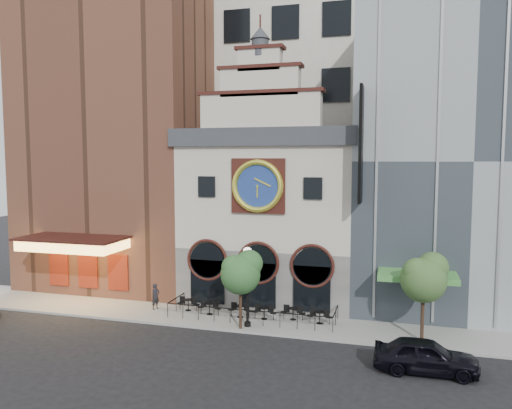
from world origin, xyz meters
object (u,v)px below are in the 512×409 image
object	(u,v)px
bistro_4	(293,313)
lamppost	(247,278)
car_right	(426,356)
bistro_0	(188,304)
bistro_5	(320,316)
tree_right	(424,276)
bistro_1	(210,307)
bistro_2	(240,310)
bistro_3	(264,312)
tree_left	(241,271)
pedestrian	(156,296)

from	to	relation	value
bistro_4	lamppost	world-z (taller)	lamppost
bistro_4	car_right	distance (m)	9.51
bistro_0	bistro_5	world-z (taller)	same
bistro_4	lamppost	distance (m)	4.02
bistro_4	tree_right	size ratio (longest dim) A/B	0.32
bistro_1	tree_right	world-z (taller)	tree_right
car_right	lamppost	world-z (taller)	lamppost
bistro_0	tree_right	size ratio (longest dim) A/B	0.32
lamppost	bistro_0	bearing A→B (deg)	167.24
bistro_1	bistro_2	world-z (taller)	same
bistro_3	bistro_5	size ratio (longest dim) A/B	1.00
bistro_4	tree_left	world-z (taller)	tree_left
car_right	bistro_1	bearing A→B (deg)	67.51
pedestrian	car_right	bearing A→B (deg)	-86.35
bistro_3	tree_right	xyz separation A→B (m)	(9.50, -1.28, 3.21)
bistro_4	lamppost	xyz separation A→B (m)	(-2.42, -1.95, 2.55)
bistro_4	bistro_1	bearing A→B (deg)	-175.96
car_right	bistro_3	bearing A→B (deg)	60.12
bistro_4	bistro_5	size ratio (longest dim) A/B	1.00
bistro_1	bistro_3	bearing A→B (deg)	0.33
car_right	tree_right	world-z (taller)	tree_right
bistro_0	tree_left	xyz separation A→B (m)	(4.49, -2.40, 3.03)
bistro_1	bistro_2	bearing A→B (deg)	-0.12
bistro_1	bistro_4	bearing A→B (deg)	4.04
pedestrian	bistro_1	bearing A→B (deg)	-70.67
car_right	pedestrian	world-z (taller)	pedestrian
bistro_5	lamppost	bearing A→B (deg)	-158.02
bistro_2	pedestrian	size ratio (longest dim) A/B	0.90
bistro_4	bistro_5	bearing A→B (deg)	-8.81
tree_right	lamppost	bearing A→B (deg)	-178.28
car_right	lamppost	bearing A→B (deg)	69.18
bistro_0	bistro_5	bearing A→B (deg)	-1.72
bistro_1	bistro_5	xyz separation A→B (m)	(7.22, 0.12, 0.00)
bistro_5	lamppost	xyz separation A→B (m)	(-4.16, -1.68, 2.55)
bistro_5	tree_left	distance (m)	5.76
lamppost	tree_right	size ratio (longest dim) A/B	0.97
bistro_2	tree_left	world-z (taller)	tree_left
lamppost	car_right	bearing A→B (deg)	-10.53
bistro_1	lamppost	size ratio (longest dim) A/B	0.32
bistro_1	lamppost	world-z (taller)	lamppost
bistro_1	tree_left	distance (m)	4.60
lamppost	tree_right	xyz separation A→B (m)	(10.14, 0.30, 0.66)
tree_right	bistro_4	bearing A→B (deg)	167.98
bistro_0	car_right	size ratio (longest dim) A/B	0.32
bistro_4	bistro_2	bearing A→B (deg)	-173.39
bistro_0	tree_left	bearing A→B (deg)	-28.13
bistro_4	tree_right	xyz separation A→B (m)	(7.71, -1.64, 3.21)
bistro_2	bistro_5	distance (m)	5.12
bistro_2	tree_left	distance (m)	3.70
bistro_0	bistro_5	size ratio (longest dim) A/B	1.00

